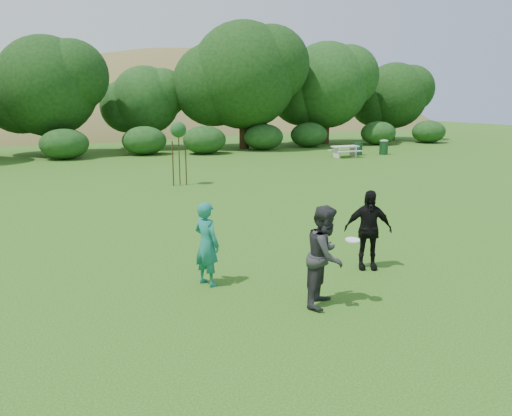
{
  "coord_description": "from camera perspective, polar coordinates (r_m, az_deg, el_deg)",
  "views": [
    {
      "loc": [
        -5.04,
        -8.43,
        3.84
      ],
      "look_at": [
        0.0,
        3.0,
        1.1
      ],
      "focal_mm": 35.0,
      "sensor_mm": 36.0,
      "label": 1
    }
  ],
  "objects": [
    {
      "name": "ground",
      "position": [
        10.54,
        6.67,
        -9.08
      ],
      "size": [
        120.0,
        120.0,
        0.0
      ],
      "primitive_type": "plane",
      "color": "#19470C",
      "rests_on": "ground"
    },
    {
      "name": "player_teal",
      "position": [
        10.44,
        -5.66,
        -4.11
      ],
      "size": [
        0.66,
        0.77,
        1.78
      ],
      "primitive_type": "imported",
      "rotation": [
        0.0,
        0.0,
        2.01
      ],
      "color": "#197163",
      "rests_on": "ground"
    },
    {
      "name": "player_grey",
      "position": [
        9.47,
        7.94,
        -5.43
      ],
      "size": [
        1.18,
        1.17,
        1.93
      ],
      "primitive_type": "imported",
      "rotation": [
        0.0,
        0.0,
        0.76
      ],
      "color": "#2A2A2D",
      "rests_on": "ground"
    },
    {
      "name": "player_black",
      "position": [
        11.66,
        12.67,
        -2.43
      ],
      "size": [
        1.17,
        0.87,
        1.84
      ],
      "primitive_type": "imported",
      "rotation": [
        0.0,
        0.0,
        -0.44
      ],
      "color": "black",
      "rests_on": "ground"
    },
    {
      "name": "trash_can_near",
      "position": [
        35.56,
        11.58,
        6.67
      ],
      "size": [
        0.6,
        0.6,
        0.9
      ],
      "primitive_type": "cylinder",
      "color": "#153A21",
      "rests_on": "ground"
    },
    {
      "name": "frisbee",
      "position": [
        9.41,
        10.97,
        -3.62
      ],
      "size": [
        0.27,
        0.27,
        0.05
      ],
      "color": "white",
      "rests_on": "ground"
    },
    {
      "name": "sapling",
      "position": [
        22.61,
        -8.86,
        8.63
      ],
      "size": [
        0.7,
        0.7,
        2.85
      ],
      "color": "#382A16",
      "rests_on": "ground"
    },
    {
      "name": "picnic_table",
      "position": [
        34.08,
        10.15,
        6.6
      ],
      "size": [
        1.8,
        1.48,
        0.76
      ],
      "color": "beige",
      "rests_on": "ground"
    },
    {
      "name": "trash_can_lidded",
      "position": [
        36.31,
        14.39,
        6.79
      ],
      "size": [
        0.6,
        0.6,
        1.05
      ],
      "color": "#153B1C",
      "rests_on": "ground"
    },
    {
      "name": "hillside",
      "position": [
        78.62,
        -20.01,
        0.03
      ],
      "size": [
        150.0,
        72.0,
        52.0
      ],
      "color": "olive",
      "rests_on": "ground"
    },
    {
      "name": "tree_row",
      "position": [
        38.04,
        -11.56,
        13.7
      ],
      "size": [
        53.92,
        10.38,
        9.62
      ],
      "color": "#3A2616",
      "rests_on": "ground"
    }
  ]
}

